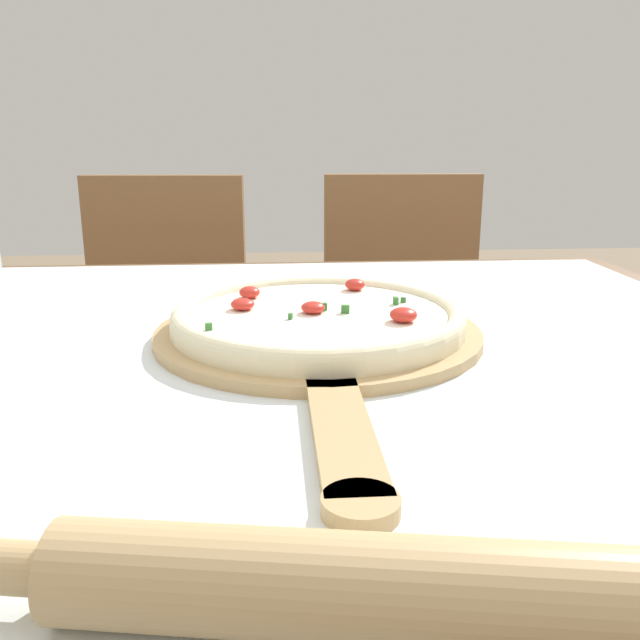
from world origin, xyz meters
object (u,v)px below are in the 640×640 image
Objects in this scene: pizza at (318,317)px; chair_right at (404,335)px; rolling_pin at (472,595)px; pizza_peel at (320,339)px; chair_left at (163,340)px.

chair_right is at bearing 71.82° from pizza.
pizza_peel is at bearing 94.52° from rolling_pin.
rolling_pin is at bearing -85.71° from pizza.
rolling_pin is 1.36m from chair_left.
pizza is 0.37× the size of chair_left.
rolling_pin is 0.53× the size of chair_left.
chair_left is (-0.35, 1.29, -0.27)m from rolling_pin.
chair_left is at bearing 110.81° from pizza.
pizza is at bearing -106.45° from chair_right.
pizza_peel is 1.20× the size of rolling_pin.
pizza is (0.00, 0.02, 0.02)m from pizza_peel.
chair_left reaches higher than pizza_peel.
pizza_peel is at bearing -90.08° from pizza.
pizza_peel is at bearing -65.80° from chair_left.
pizza is 0.68× the size of rolling_pin.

